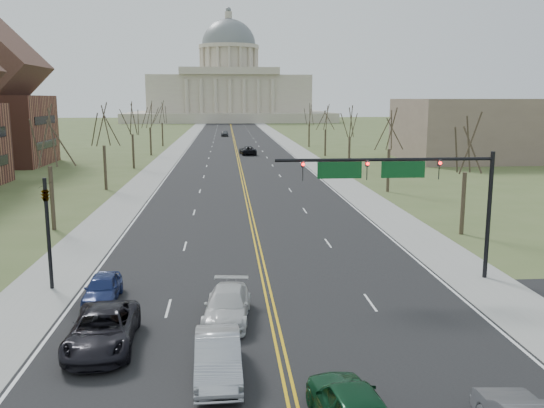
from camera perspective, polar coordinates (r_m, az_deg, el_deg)
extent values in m
cube|color=black|center=(127.30, -3.67, 5.86)|extent=(20.00, 380.00, 0.01)
cube|color=black|center=(25.08, 0.60, -13.20)|extent=(120.00, 14.00, 0.01)
cube|color=gray|center=(127.66, -9.09, 5.77)|extent=(4.00, 380.00, 0.03)
cube|color=gray|center=(128.06, 1.73, 5.91)|extent=(4.00, 380.00, 0.03)
cube|color=gold|center=(127.30, -3.67, 5.87)|extent=(0.42, 380.00, 0.01)
cube|color=silver|center=(127.51, -8.10, 5.79)|extent=(0.15, 380.00, 0.01)
cube|color=silver|center=(127.84, 0.75, 5.91)|extent=(0.15, 380.00, 0.01)
cube|color=beige|center=(267.01, -4.21, 8.65)|extent=(90.00, 60.00, 4.00)
cube|color=beige|center=(266.90, -4.24, 10.80)|extent=(70.00, 40.00, 16.00)
cube|color=beige|center=(246.66, -4.23, 13.04)|extent=(42.00, 3.00, 3.00)
cylinder|color=beige|center=(267.37, -4.28, 13.80)|extent=(24.00, 24.00, 12.00)
cylinder|color=beige|center=(267.86, -4.30, 15.25)|extent=(27.00, 27.00, 1.60)
ellipsoid|color=slate|center=(267.93, -4.30, 15.42)|extent=(24.00, 24.00, 22.80)
cylinder|color=beige|center=(269.37, -4.34, 18.16)|extent=(3.20, 3.20, 3.00)
sphere|color=slate|center=(269.69, -4.35, 18.64)|extent=(2.40, 2.40, 2.40)
cylinder|color=black|center=(34.32, 20.67, -1.10)|extent=(0.24, 0.24, 7.20)
cylinder|color=black|center=(31.75, 11.17, 4.34)|extent=(12.00, 0.18, 0.18)
imported|color=black|center=(32.75, 16.20, 3.33)|extent=(0.35, 0.40, 1.10)
sphere|color=#FF0C0C|center=(32.57, 16.33, 3.91)|extent=(0.18, 0.18, 0.18)
imported|color=black|center=(31.55, 9.38, 3.36)|extent=(0.35, 0.40, 1.10)
sphere|color=#FF0C0C|center=(31.37, 9.47, 3.96)|extent=(0.18, 0.18, 0.18)
imported|color=black|center=(30.89, 3.06, 3.33)|extent=(0.35, 0.40, 1.10)
sphere|color=#FF0C0C|center=(30.71, 3.10, 3.95)|extent=(0.18, 0.18, 0.18)
cube|color=#0C4C1E|center=(32.09, 12.86, 3.35)|extent=(2.40, 0.12, 0.90)
cube|color=#0C4C1E|center=(31.22, 6.71, 3.35)|extent=(2.40, 0.12, 0.90)
cylinder|color=black|center=(32.58, -21.28, -2.81)|extent=(0.20, 0.20, 6.00)
imported|color=black|center=(32.17, -21.54, 1.01)|extent=(0.32, 0.36, 0.99)
cylinder|color=#382C21|center=(45.18, 18.40, 0.04)|extent=(0.32, 0.32, 4.68)
cylinder|color=#382C21|center=(47.45, -20.95, 0.53)|extent=(0.32, 0.32, 4.95)
cylinder|color=#382C21|center=(63.85, 11.45, 3.26)|extent=(0.32, 0.32, 4.68)
cylinder|color=#382C21|center=(66.68, -16.20, 3.47)|extent=(0.32, 0.32, 4.95)
cylinder|color=#382C21|center=(83.14, 7.66, 4.99)|extent=(0.32, 0.32, 4.68)
cylinder|color=#382C21|center=(86.27, -13.58, 5.08)|extent=(0.32, 0.32, 4.95)
cylinder|color=#382C21|center=(102.70, 5.30, 6.06)|extent=(0.32, 0.32, 4.68)
cylinder|color=#382C21|center=(106.01, -11.93, 6.09)|extent=(0.32, 0.32, 4.95)
cylinder|color=#382C21|center=(122.40, 3.69, 6.77)|extent=(0.32, 0.32, 4.68)
cylinder|color=#382C21|center=(125.83, -10.79, 6.78)|extent=(0.32, 0.32, 4.95)
cube|color=black|center=(95.16, -21.41, 5.54)|extent=(0.10, 9.80, 1.20)
cube|color=black|center=(94.96, -21.55, 7.75)|extent=(0.10, 9.80, 1.20)
cube|color=#725E51|center=(102.11, 19.90, 6.96)|extent=(25.00, 20.00, 10.00)
imported|color=#0D3B1F|center=(18.66, 7.90, -19.28)|extent=(2.47, 5.03, 1.65)
imported|color=#A6A8AE|center=(21.71, -5.39, -14.88)|extent=(1.77, 4.76, 1.55)
imported|color=black|center=(24.94, -16.45, -11.83)|extent=(2.80, 5.69, 1.55)
imported|color=silver|center=(26.81, -4.45, -9.98)|extent=(2.45, 5.08, 1.43)
imported|color=navy|center=(30.28, -16.44, -8.02)|extent=(1.74, 4.07, 1.37)
imported|color=black|center=(104.89, -2.42, 5.33)|extent=(3.18, 5.83, 1.55)
imported|color=#4C4F53|center=(156.88, -4.71, 6.98)|extent=(2.05, 4.58, 1.53)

